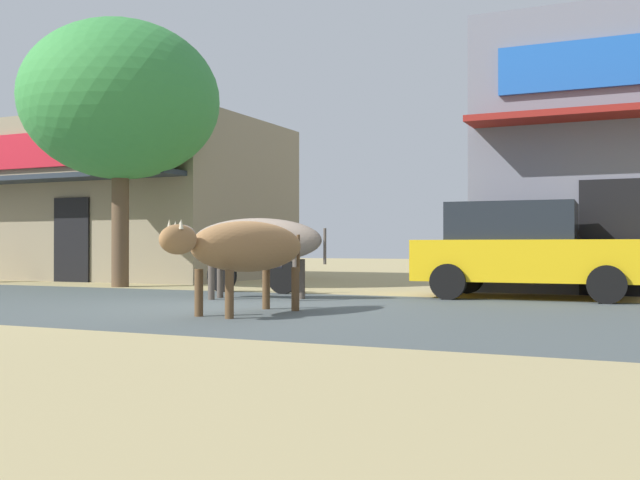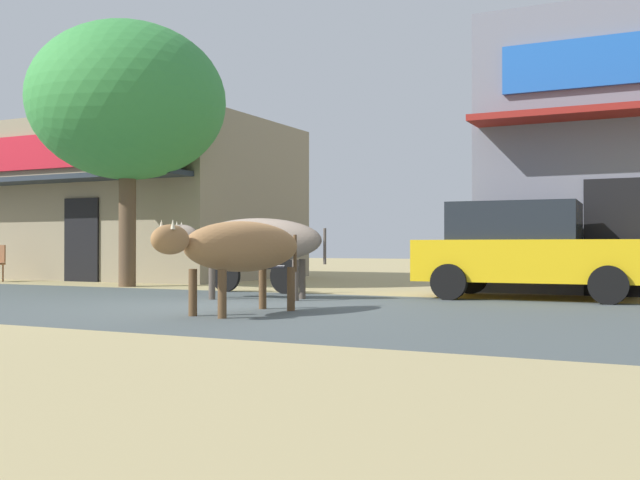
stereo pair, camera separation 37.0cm
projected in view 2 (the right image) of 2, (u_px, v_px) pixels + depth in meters
name	position (u px, v px, depth m)	size (l,w,h in m)	color
ground	(224.00, 307.00, 11.07)	(80.00, 80.00, 0.00)	tan
asphalt_road	(224.00, 307.00, 11.07)	(72.00, 6.45, 0.00)	#495253
storefront_left_cafe	(139.00, 203.00, 21.58)	(8.16, 6.46, 4.28)	gray
roadside_tree	(128.00, 102.00, 16.58)	(4.33, 4.33, 5.83)	brown
parked_hatchback_car	(527.00, 249.00, 12.82)	(3.90, 2.13, 1.64)	gold
parked_motorcycle	(256.00, 268.00, 14.33)	(2.03, 0.27, 1.08)	black
cow_near_brown	(254.00, 241.00, 12.63)	(2.78, 1.16, 1.36)	gray
cow_far_dark	(241.00, 247.00, 9.92)	(1.11, 2.66, 1.23)	olive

